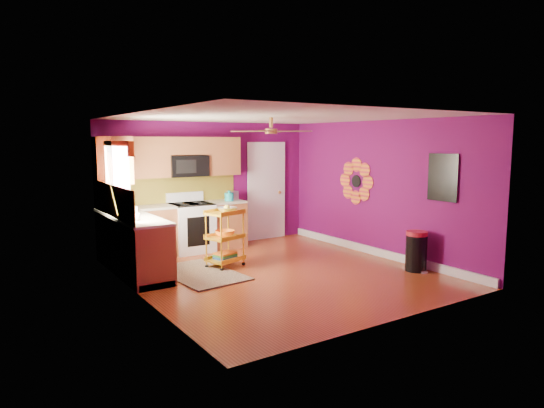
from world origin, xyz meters
TOP-DOWN VIEW (x-y plane):
  - ground at (0.00, 0.00)m, footprint 5.00×5.00m
  - room_envelope at (0.03, 0.00)m, footprint 4.54×5.04m
  - lower_cabinets at (-1.35, 1.82)m, footprint 2.81×2.31m
  - electric_range at (-0.55, 2.17)m, footprint 0.76×0.66m
  - upper_cabinetry at (-1.24, 2.17)m, footprint 2.80×2.30m
  - left_window at (-2.22, 1.05)m, footprint 0.08×1.35m
  - panel_door at (1.35, 2.47)m, footprint 0.95×0.11m
  - right_wall_art at (2.23, -0.34)m, footprint 0.04×2.74m
  - ceiling_fan at (0.00, 0.20)m, footprint 1.01×1.01m
  - shag_rug at (-1.09, 0.62)m, footprint 1.15×1.71m
  - rolling_cart at (-0.53, 0.81)m, footprint 0.68×0.58m
  - trash_can at (1.98, -1.14)m, footprint 0.39×0.41m
  - teal_kettle at (0.26, 2.13)m, footprint 0.18×0.18m
  - toaster at (0.38, 2.23)m, footprint 0.22×0.15m
  - soap_bottle_a at (-1.89, 1.37)m, footprint 0.09×0.09m
  - soap_bottle_b at (-2.00, 1.35)m, footprint 0.12×0.12m
  - counter_dish at (-1.96, 2.07)m, footprint 0.29×0.29m
  - counter_cup at (-2.04, 0.79)m, footprint 0.14×0.14m

SIDE VIEW (x-z plane):
  - ground at x=0.00m, z-range 0.00..0.00m
  - shag_rug at x=-1.09m, z-range 0.00..0.02m
  - trash_can at x=1.98m, z-range 0.00..0.66m
  - lower_cabinets at x=-1.35m, z-range -0.04..0.90m
  - electric_range at x=-0.55m, z-range -0.08..1.05m
  - rolling_cart at x=-0.53m, z-range 0.01..1.07m
  - counter_dish at x=-1.96m, z-range 0.94..1.01m
  - counter_cup at x=-2.04m, z-range 0.94..1.05m
  - soap_bottle_b at x=-2.00m, z-range 0.94..1.10m
  - teal_kettle at x=0.26m, z-range 0.92..1.13m
  - panel_door at x=1.35m, z-range -0.05..2.10m
  - toaster at x=0.38m, z-range 0.94..1.12m
  - soap_bottle_a at x=-1.89m, z-range 0.94..1.14m
  - right_wall_art at x=2.23m, z-range 0.92..1.96m
  - room_envelope at x=0.03m, z-range 0.37..2.89m
  - left_window at x=-2.22m, z-range 1.20..2.28m
  - upper_cabinetry at x=-1.24m, z-range 1.17..2.43m
  - ceiling_fan at x=0.00m, z-range 2.16..2.42m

